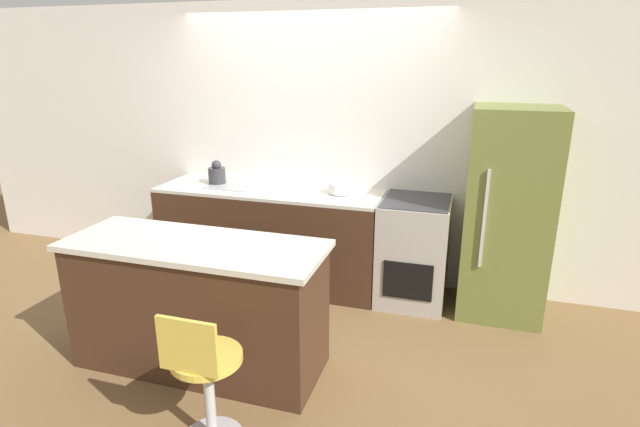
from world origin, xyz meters
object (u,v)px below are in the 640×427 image
at_px(stool_chair, 205,381).
at_px(mixing_bowl, 340,188).
at_px(oven_range, 413,251).
at_px(kettle, 217,174).
at_px(refrigerator, 507,214).

xyz_separation_m(stool_chair, mixing_bowl, (0.18, 2.18, 0.56)).
distance_m(oven_range, stool_chair, 2.31).
bearing_deg(kettle, oven_range, -1.26).
relative_size(kettle, mixing_bowl, 1.04).
bearing_deg(kettle, mixing_bowl, 0.00).
relative_size(oven_range, kettle, 4.17).
distance_m(oven_range, mixing_bowl, 0.86).
height_order(oven_range, refrigerator, refrigerator).
height_order(stool_chair, kettle, kettle).
bearing_deg(mixing_bowl, refrigerator, -1.28).
height_order(stool_chair, mixing_bowl, mixing_bowl).
distance_m(oven_range, kettle, 2.00).
distance_m(stool_chair, mixing_bowl, 2.26).
relative_size(refrigerator, stool_chair, 1.99).
bearing_deg(oven_range, kettle, 178.74).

